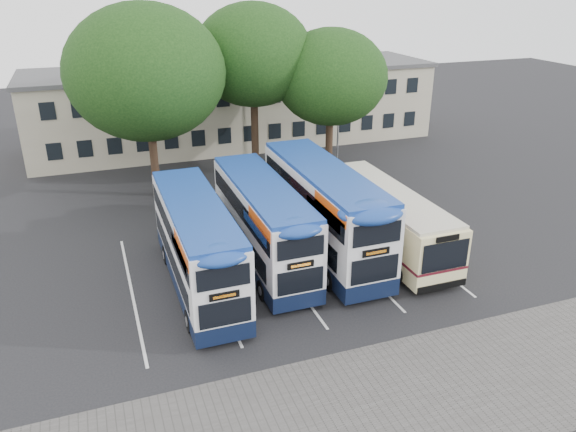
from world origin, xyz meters
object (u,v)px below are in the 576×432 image
Objects in this scene: lamp_post at (340,91)px; bus_dd_left at (197,242)px; tree_right at (331,77)px; tree_mid at (253,55)px; bus_dd_right at (323,207)px; bus_single at (385,215)px; bus_dd_mid at (263,220)px; tree_left at (146,73)px.

bus_dd_left is at bearing -131.75° from lamp_post.
tree_right is 17.55m from bus_dd_left.
tree_mid is 14.01m from bus_dd_right.
bus_single is at bearing -99.64° from tree_right.
bus_dd_mid is at bearing -179.15° from bus_dd_right.
tree_mid is at bearing 159.61° from tree_right.
tree_left is 1.02× the size of tree_mid.
bus_single is at bearing -3.24° from bus_dd_mid.
bus_dd_left is 3.60m from bus_dd_mid.
lamp_post is 0.92× the size of tree_right.
tree_mid is 5.28m from tree_right.
tree_left reaches higher than bus_dd_mid.
tree_left reaches higher than bus_dd_right.
lamp_post is 0.85× the size of bus_dd_right.
tree_left is at bearing -179.45° from tree_right.
tree_right reaches higher than lamp_post.
bus_dd_mid reaches higher than bus_dd_left.
tree_right reaches higher than bus_dd_mid.
bus_dd_right is (-0.41, -12.83, -5.63)m from tree_mid.
bus_dd_left is 0.95× the size of bus_single.
lamp_post is 0.79× the size of tree_mid.
bus_single is at bearing -77.93° from tree_mid.
tree_right reaches higher than bus_dd_right.
tree_mid reaches higher than bus_dd_right.
bus_dd_left is at bearing -89.08° from tree_left.
bus_dd_right is 1.05× the size of bus_single.
tree_left reaches higher than bus_single.
tree_right is 0.92× the size of bus_dd_right.
tree_mid is 1.17× the size of bus_dd_left.
bus_dd_mid is at bearing 19.95° from bus_dd_left.
bus_single is (-1.95, -11.46, -4.96)m from tree_right.
lamp_post is 20.94m from bus_dd_left.
tree_right is at bearing 64.88° from bus_dd_right.
tree_left is 12.75m from bus_dd_mid.
bus_dd_left is 6.62m from bus_dd_right.
lamp_post is 4.12m from tree_right.
lamp_post is 16.19m from bus_dd_right.
bus_dd_mid is (-10.43, -14.25, -2.84)m from lamp_post.
lamp_post is 0.89× the size of bus_single.
lamp_post is at bearing 55.84° from tree_right.
lamp_post reaches higher than bus_single.
tree_right reaches higher than bus_single.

